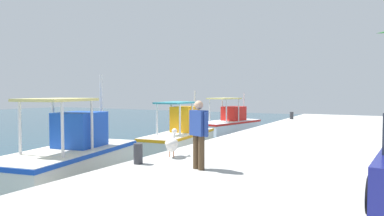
% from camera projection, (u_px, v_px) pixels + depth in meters
% --- Properties ---
extents(quay_pier, '(36.00, 10.00, 0.80)m').
position_uv_depth(quay_pier, '(346.00, 156.00, 12.21)').
color(quay_pier, '#B2B2AD').
rests_on(quay_pier, ground).
extents(fishing_boat_nearest, '(5.20, 2.99, 3.34)m').
position_uv_depth(fishing_boat_nearest, '(70.00, 158.00, 10.18)').
color(fishing_boat_nearest, silver).
rests_on(fishing_boat_nearest, ground).
extents(fishing_boat_second, '(5.47, 2.29, 2.83)m').
position_uv_depth(fishing_boat_second, '(180.00, 135.00, 16.48)').
color(fishing_boat_second, silver).
rests_on(fishing_boat_second, ground).
extents(fishing_boat_third, '(5.54, 3.02, 2.70)m').
position_uv_depth(fishing_boat_third, '(229.00, 124.00, 22.82)').
color(fishing_boat_third, white).
rests_on(fishing_boat_third, ground).
extents(pelican, '(0.97, 0.52, 0.82)m').
position_uv_depth(pelican, '(172.00, 144.00, 9.89)').
color(pelican, tan).
rests_on(pelican, quay_pier).
extents(fisherman_standing, '(0.39, 0.61, 1.70)m').
position_uv_depth(fisherman_standing, '(199.00, 131.00, 8.27)').
color(fisherman_standing, '#4C3823').
rests_on(fisherman_standing, quay_pier).
extents(mooring_bollard_second, '(0.24, 0.24, 0.54)m').
position_uv_depth(mooring_bollard_second, '(138.00, 154.00, 8.94)').
color(mooring_bollard_second, '#333338').
rests_on(mooring_bollard_second, quay_pier).
extents(mooring_bollard_third, '(0.26, 0.26, 0.52)m').
position_uv_depth(mooring_bollard_third, '(292.00, 115.00, 24.18)').
color(mooring_bollard_third, '#333338').
rests_on(mooring_bollard_third, quay_pier).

